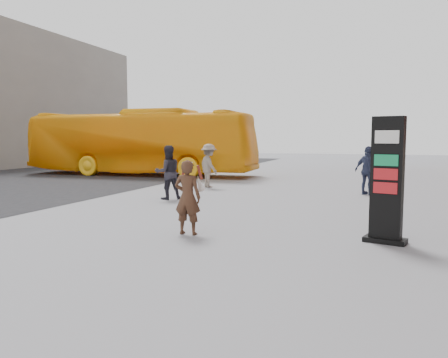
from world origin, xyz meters
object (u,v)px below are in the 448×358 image
(pedestrian_a, at_px, (168,172))
(woman, at_px, (188,196))
(info_pylon, at_px, (387,180))
(bus, at_px, (141,143))
(pedestrian_c, at_px, (368,171))
(pedestrian_b, at_px, (209,166))

(pedestrian_a, bearing_deg, woman, 79.37)
(info_pylon, xyz_separation_m, pedestrian_a, (-7.01, 4.19, -0.34))
(bus, distance_m, pedestrian_c, 13.37)
(info_pylon, height_order, pedestrian_c, info_pylon)
(woman, bearing_deg, pedestrian_c, -115.36)
(bus, bearing_deg, woman, -148.19)
(pedestrian_a, xyz_separation_m, pedestrian_c, (6.49, 3.50, -0.02))
(info_pylon, bearing_deg, bus, 149.83)
(woman, height_order, pedestrian_a, pedestrian_a)
(pedestrian_c, bearing_deg, bus, 7.69)
(pedestrian_a, distance_m, pedestrian_c, 7.37)
(info_pylon, bearing_deg, pedestrian_b, 144.99)
(pedestrian_a, xyz_separation_m, pedestrian_b, (0.01, 3.86, 0.00))
(info_pylon, relative_size, bus, 0.19)
(woman, distance_m, bus, 15.91)
(pedestrian_a, height_order, pedestrian_b, pedestrian_b)
(info_pylon, relative_size, pedestrian_b, 1.37)
(pedestrian_b, height_order, pedestrian_c, pedestrian_b)
(pedestrian_b, bearing_deg, info_pylon, 173.44)
(info_pylon, relative_size, pedestrian_a, 1.37)
(pedestrian_a, distance_m, pedestrian_b, 3.86)
(info_pylon, height_order, pedestrian_b, info_pylon)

